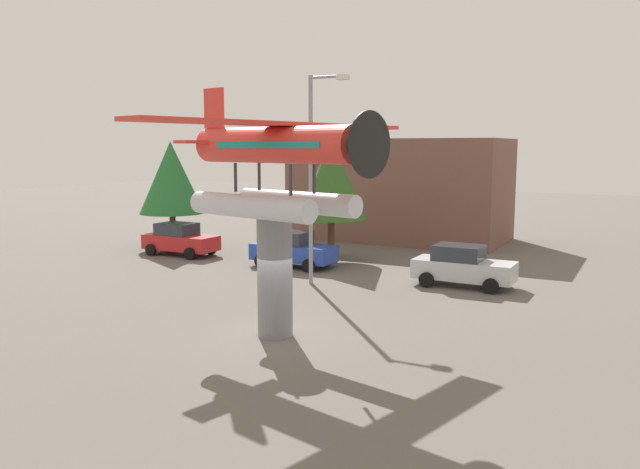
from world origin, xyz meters
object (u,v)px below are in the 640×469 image
at_px(streetlight_primary, 314,166).
at_px(tree_west, 171,178).
at_px(car_near_red, 180,239).
at_px(tree_east, 331,180).
at_px(car_far_silver, 463,266).
at_px(car_mid_blue, 292,249).
at_px(storefront_building, 400,189).
at_px(floatplane_monument, 277,161).
at_px(display_pedestal, 275,276).

relative_size(streetlight_primary, tree_west, 1.42).
distance_m(car_near_red, tree_east, 9.09).
xyz_separation_m(car_far_silver, tree_east, (-7.76, 2.92, 3.35)).
bearing_deg(car_mid_blue, storefront_building, 84.12).
xyz_separation_m(car_mid_blue, storefront_building, (1.20, 11.67, 2.32)).
distance_m(car_far_silver, streetlight_primary, 7.59).
relative_size(floatplane_monument, storefront_building, 0.79).
xyz_separation_m(display_pedestal, car_near_red, (-12.62, 10.39, -1.02)).
bearing_deg(storefront_building, tree_east, -91.83).
distance_m(streetlight_primary, tree_east, 5.88).
relative_size(display_pedestal, car_mid_blue, 0.91).
bearing_deg(storefront_building, tree_west, -137.89).
relative_size(streetlight_primary, tree_east, 1.41).
distance_m(display_pedestal, car_near_red, 16.38).
xyz_separation_m(streetlight_primary, tree_west, (-12.30, 5.10, -0.96)).
bearing_deg(car_near_red, storefront_building, 54.14).
distance_m(floatplane_monument, car_mid_blue, 12.62).
bearing_deg(car_near_red, car_mid_blue, -0.44).
bearing_deg(car_far_silver, car_mid_blue, 176.84).
distance_m(car_mid_blue, storefront_building, 11.96).
relative_size(floatplane_monument, car_mid_blue, 2.47).
height_order(floatplane_monument, car_mid_blue, floatplane_monument).
bearing_deg(car_far_silver, streetlight_primary, -156.25).
bearing_deg(storefront_building, streetlight_primary, -83.48).
relative_size(car_far_silver, tree_west, 0.67).
bearing_deg(storefront_building, car_near_red, -125.86).
height_order(floatplane_monument, tree_east, floatplane_monument).
bearing_deg(car_near_red, tree_east, 16.44).
height_order(car_near_red, storefront_building, storefront_building).
height_order(display_pedestal, streetlight_primary, streetlight_primary).
distance_m(car_near_red, car_far_silver, 15.87).
xyz_separation_m(storefront_building, tree_west, (-10.62, -9.60, 0.91)).
bearing_deg(streetlight_primary, car_near_red, 162.99).
height_order(car_mid_blue, tree_west, tree_west).
distance_m(car_mid_blue, tree_east, 4.25).
height_order(car_near_red, tree_east, tree_east).
xyz_separation_m(streetlight_primary, tree_east, (-1.97, 5.47, -0.85)).
relative_size(floatplane_monument, tree_west, 1.66).
distance_m(display_pedestal, streetlight_primary, 8.36).
height_order(storefront_building, tree_east, storefront_building).
distance_m(car_mid_blue, car_far_silver, 8.68).
xyz_separation_m(tree_west, tree_east, (10.33, 0.38, 0.12)).
bearing_deg(car_far_silver, tree_west, 171.98).
bearing_deg(streetlight_primary, floatplane_monument, -69.98).
distance_m(streetlight_primary, tree_west, 13.35).
bearing_deg(floatplane_monument, tree_east, 123.85).
xyz_separation_m(floatplane_monument, car_mid_blue, (-5.55, 10.36, -4.60)).
bearing_deg(car_mid_blue, display_pedestal, -62.28).
distance_m(display_pedestal, tree_west, 19.47).
relative_size(car_mid_blue, streetlight_primary, 0.47).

